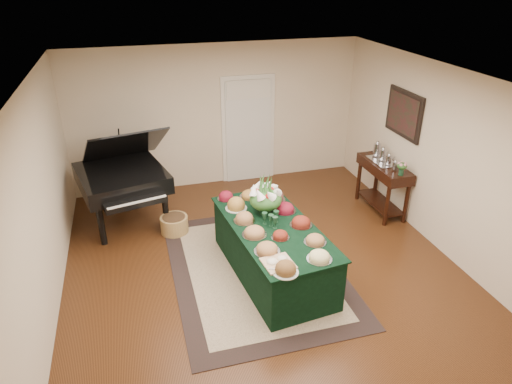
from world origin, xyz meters
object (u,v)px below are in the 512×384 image
object	(u,v)px
floral_centerpiece	(266,196)
grand_piano	(123,177)
mahogany_sideboard	(384,175)
buffet_table	(273,250)

from	to	relation	value
floral_centerpiece	grand_piano	bearing A→B (deg)	137.95
mahogany_sideboard	grand_piano	bearing A→B (deg)	169.13
grand_piano	mahogany_sideboard	size ratio (longest dim) A/B	1.54
buffet_table	floral_centerpiece	xyz separation A→B (m)	(0.00, 0.36, 0.66)
buffet_table	mahogany_sideboard	world-z (taller)	mahogany_sideboard
floral_centerpiece	mahogany_sideboard	distance (m)	2.59
buffet_table	mahogany_sideboard	size ratio (longest dim) A/B	1.97
grand_piano	floral_centerpiece	bearing A→B (deg)	-42.05
floral_centerpiece	grand_piano	size ratio (longest dim) A/B	0.26
buffet_table	floral_centerpiece	world-z (taller)	floral_centerpiece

